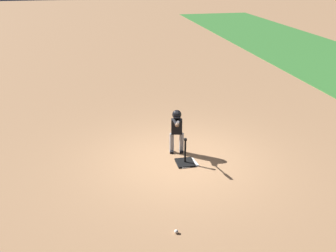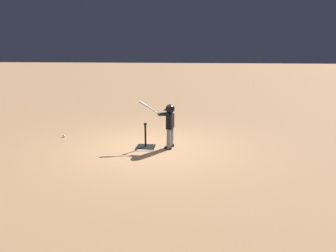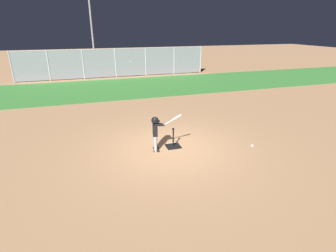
% 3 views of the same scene
% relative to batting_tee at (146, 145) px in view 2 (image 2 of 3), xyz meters
% --- Properties ---
extents(ground_plane, '(90.00, 90.00, 0.00)m').
position_rel_batting_tee_xyz_m(ground_plane, '(-0.14, -0.07, -0.08)').
color(ground_plane, '#99704C').
extents(home_plate, '(0.49, 0.49, 0.02)m').
position_rel_batting_tee_xyz_m(home_plate, '(0.02, 0.06, -0.07)').
color(home_plate, white).
rests_on(home_plate, ground_plane).
extents(batting_tee, '(0.48, 0.43, 0.67)m').
position_rel_batting_tee_xyz_m(batting_tee, '(0.00, 0.00, 0.00)').
color(batting_tee, black).
rests_on(batting_tee, ground_plane).
extents(batter_child, '(0.97, 0.39, 1.23)m').
position_rel_batting_tee_xyz_m(batter_child, '(-0.61, -0.07, 0.66)').
color(batter_child, gray).
rests_on(batter_child, ground_plane).
extents(baseball, '(0.07, 0.07, 0.07)m').
position_rel_batting_tee_xyz_m(baseball, '(2.58, -0.81, -0.04)').
color(baseball, white).
rests_on(baseball, ground_plane).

